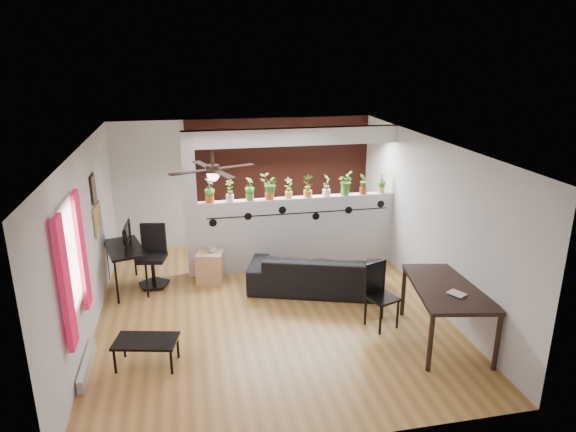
# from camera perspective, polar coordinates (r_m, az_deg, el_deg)

# --- Properties ---
(room_shell) EXTENTS (6.30, 7.10, 2.90)m
(room_shell) POSITION_cam_1_polar(r_m,az_deg,el_deg) (7.72, -2.22, -1.60)
(room_shell) COLOR olive
(room_shell) RESTS_ON ground
(partition_wall) EXTENTS (3.60, 0.18, 1.35)m
(partition_wall) POSITION_cam_1_polar(r_m,az_deg,el_deg) (9.46, 1.12, -1.85)
(partition_wall) COLOR #BCBCC1
(partition_wall) RESTS_ON ground
(ceiling_header) EXTENTS (3.60, 0.18, 0.30)m
(ceiling_header) POSITION_cam_1_polar(r_m,az_deg,el_deg) (9.02, 1.19, 8.82)
(ceiling_header) COLOR silver
(ceiling_header) RESTS_ON room_shell
(pier_column) EXTENTS (0.22, 0.20, 2.60)m
(pier_column) POSITION_cam_1_polar(r_m,az_deg,el_deg) (9.06, -10.73, 1.08)
(pier_column) COLOR #BCBCC1
(pier_column) RESTS_ON ground
(brick_panel) EXTENTS (3.90, 0.05, 2.60)m
(brick_panel) POSITION_cam_1_polar(r_m,az_deg,el_deg) (10.66, -0.59, 3.94)
(brick_panel) COLOR #A84130
(brick_panel) RESTS_ON ground
(vine_decal) EXTENTS (3.31, 0.01, 0.30)m
(vine_decal) POSITION_cam_1_polar(r_m,az_deg,el_deg) (9.25, 1.27, 0.31)
(vine_decal) COLOR black
(vine_decal) RESTS_ON partition_wall
(window_assembly) EXTENTS (0.09, 1.30, 1.55)m
(window_assembly) POSITION_cam_1_polar(r_m,az_deg,el_deg) (6.59, -22.97, -4.68)
(window_assembly) COLOR white
(window_assembly) RESTS_ON room_shell
(baseboard_heater) EXTENTS (0.08, 1.00, 0.18)m
(baseboard_heater) POSITION_cam_1_polar(r_m,az_deg,el_deg) (7.22, -21.44, -15.15)
(baseboard_heater) COLOR beige
(baseboard_heater) RESTS_ON ground
(corkboard) EXTENTS (0.03, 0.60, 0.45)m
(corkboard) POSITION_cam_1_polar(r_m,az_deg,el_deg) (8.64, -20.41, -0.26)
(corkboard) COLOR #A37C4F
(corkboard) RESTS_ON room_shell
(framed_art) EXTENTS (0.03, 0.34, 0.44)m
(framed_art) POSITION_cam_1_polar(r_m,az_deg,el_deg) (8.45, -20.84, 2.85)
(framed_art) COLOR #8C7259
(framed_art) RESTS_ON room_shell
(ceiling_fan) EXTENTS (1.19, 1.19, 0.43)m
(ceiling_fan) POSITION_cam_1_polar(r_m,az_deg,el_deg) (7.07, -8.34, 4.95)
(ceiling_fan) COLOR black
(ceiling_fan) RESTS_ON room_shell
(potted_plant_0) EXTENTS (0.19, 0.23, 0.42)m
(potted_plant_0) POSITION_cam_1_polar(r_m,az_deg,el_deg) (8.99, -8.73, 2.87)
(potted_plant_0) COLOR #CC4B18
(potted_plant_0) RESTS_ON partition_wall
(potted_plant_1) EXTENTS (0.25, 0.24, 0.39)m
(potted_plant_1) POSITION_cam_1_polar(r_m,az_deg,el_deg) (9.02, -6.50, 2.92)
(potted_plant_1) COLOR white
(potted_plant_1) RESTS_ON partition_wall
(potted_plant_2) EXTENTS (0.22, 0.24, 0.40)m
(potted_plant_2) POSITION_cam_1_polar(r_m,az_deg,el_deg) (9.05, -4.28, 3.08)
(potted_plant_2) COLOR #469235
(potted_plant_2) RESTS_ON partition_wall
(potted_plant_3) EXTENTS (0.27, 0.23, 0.45)m
(potted_plant_3) POSITION_cam_1_polar(r_m,az_deg,el_deg) (9.10, -2.09, 3.33)
(potted_plant_3) COLOR #C1401E
(potted_plant_3) RESTS_ON partition_wall
(potted_plant_4) EXTENTS (0.21, 0.19, 0.38)m
(potted_plant_4) POSITION_cam_1_polar(r_m,az_deg,el_deg) (9.17, 0.08, 3.22)
(potted_plant_4) COLOR #EDC953
(potted_plant_4) RESTS_ON partition_wall
(potted_plant_5) EXTENTS (0.23, 0.19, 0.43)m
(potted_plant_5) POSITION_cam_1_polar(r_m,az_deg,el_deg) (9.24, 2.22, 3.50)
(potted_plant_5) COLOR orange
(potted_plant_5) RESTS_ON partition_wall
(potted_plant_6) EXTENTS (0.24, 0.26, 0.41)m
(potted_plant_6) POSITION_cam_1_polar(r_m,az_deg,el_deg) (9.33, 4.32, 3.53)
(potted_plant_6) COLOR white
(potted_plant_6) RESTS_ON partition_wall
(potted_plant_7) EXTENTS (0.23, 0.26, 0.42)m
(potted_plant_7) POSITION_cam_1_polar(r_m,az_deg,el_deg) (9.42, 6.38, 3.67)
(potted_plant_7) COLOR #478B32
(potted_plant_7) RESTS_ON partition_wall
(potted_plant_8) EXTENTS (0.21, 0.23, 0.39)m
(potted_plant_8) POSITION_cam_1_polar(r_m,az_deg,el_deg) (9.54, 8.39, 3.66)
(potted_plant_8) COLOR red
(potted_plant_8) RESTS_ON partition_wall
(potted_plant_9) EXTENTS (0.19, 0.22, 0.39)m
(potted_plant_9) POSITION_cam_1_polar(r_m,az_deg,el_deg) (9.66, 10.35, 3.73)
(potted_plant_9) COLOR #DACA4C
(potted_plant_9) RESTS_ON partition_wall
(sofa) EXTENTS (2.28, 1.45, 0.62)m
(sofa) POSITION_cam_1_polar(r_m,az_deg,el_deg) (8.69, 3.11, -6.33)
(sofa) COLOR black
(sofa) RESTS_ON ground
(cube_shelf) EXTENTS (0.52, 0.48, 0.55)m
(cube_shelf) POSITION_cam_1_polar(r_m,az_deg,el_deg) (9.10, -8.66, -5.63)
(cube_shelf) COLOR tan
(cube_shelf) RESTS_ON ground
(cup) EXTENTS (0.17, 0.17, 0.10)m
(cup) POSITION_cam_1_polar(r_m,az_deg,el_deg) (8.97, -8.44, -3.70)
(cup) COLOR gray
(cup) RESTS_ON cube_shelf
(computer_desk) EXTENTS (0.81, 1.16, 0.76)m
(computer_desk) POSITION_cam_1_polar(r_m,az_deg,el_deg) (9.00, -17.73, -3.72)
(computer_desk) COLOR black
(computer_desk) RESTS_ON ground
(monitor) EXTENTS (0.34, 0.06, 0.19)m
(monitor) POSITION_cam_1_polar(r_m,az_deg,el_deg) (9.08, -17.74, -2.38)
(monitor) COLOR black
(monitor) RESTS_ON computer_desk
(office_chair) EXTENTS (0.55, 0.55, 1.06)m
(office_chair) POSITION_cam_1_polar(r_m,az_deg,el_deg) (9.10, -14.75, -4.73)
(office_chair) COLOR black
(office_chair) RESTS_ON ground
(dining_table) EXTENTS (1.18, 1.66, 0.83)m
(dining_table) POSITION_cam_1_polar(r_m,az_deg,el_deg) (7.40, 17.38, -8.03)
(dining_table) COLOR black
(dining_table) RESTS_ON ground
(book) EXTENTS (0.25, 0.27, 0.02)m
(book) POSITION_cam_1_polar(r_m,az_deg,el_deg) (7.08, 17.89, -8.42)
(book) COLOR gray
(book) RESTS_ON dining_table
(folding_chair) EXTENTS (0.50, 0.50, 0.97)m
(folding_chair) POSITION_cam_1_polar(r_m,az_deg,el_deg) (7.65, 10.04, -7.99)
(folding_chair) COLOR black
(folding_chair) RESTS_ON ground
(coffee_table) EXTENTS (0.87, 0.61, 0.37)m
(coffee_table) POSITION_cam_1_polar(r_m,az_deg,el_deg) (6.97, -15.50, -13.41)
(coffee_table) COLOR black
(coffee_table) RESTS_ON ground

